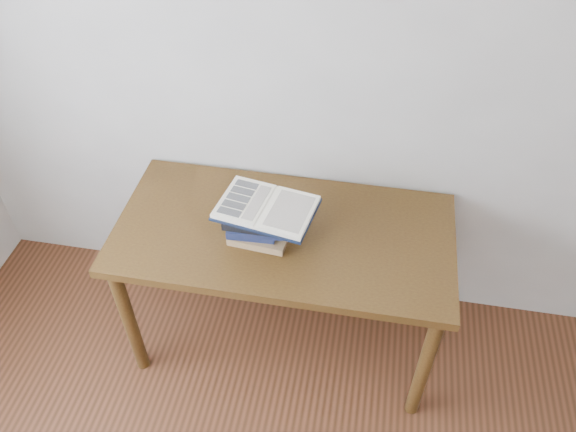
# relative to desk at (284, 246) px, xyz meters

# --- Properties ---
(desk) EXTENTS (1.40, 0.70, 0.75)m
(desk) POSITION_rel_desk_xyz_m (0.00, 0.00, 0.00)
(desk) COLOR #4B3212
(desk) RESTS_ON ground
(book_stack) EXTENTS (0.28, 0.20, 0.18)m
(book_stack) POSITION_rel_desk_xyz_m (-0.10, -0.05, 0.19)
(book_stack) COLOR olive
(book_stack) RESTS_ON desk
(open_book) EXTENTS (0.40, 0.31, 0.03)m
(open_book) POSITION_rel_desk_xyz_m (-0.05, -0.07, 0.29)
(open_book) COLOR black
(open_book) RESTS_ON book_stack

